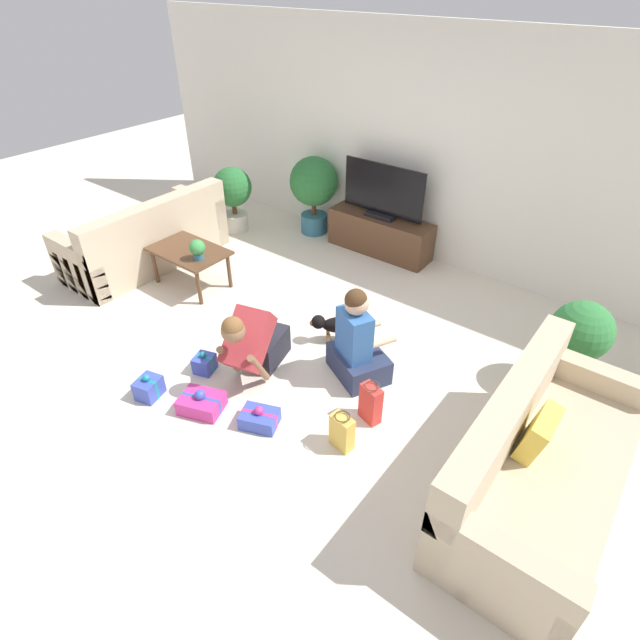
# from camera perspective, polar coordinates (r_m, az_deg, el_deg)

# --- Properties ---
(ground_plane) EXTENTS (16.00, 16.00, 0.00)m
(ground_plane) POSITION_cam_1_polar(r_m,az_deg,el_deg) (4.78, -5.03, -3.90)
(ground_plane) COLOR beige
(wall_back) EXTENTS (8.40, 0.06, 2.60)m
(wall_back) POSITION_cam_1_polar(r_m,az_deg,el_deg) (6.12, 11.80, 18.52)
(wall_back) COLOR white
(wall_back) RESTS_ON ground_plane
(sofa_left) EXTENTS (0.85, 1.93, 0.85)m
(sofa_left) POSITION_cam_1_polar(r_m,az_deg,el_deg) (6.46, -19.12, 8.62)
(sofa_left) COLOR #C6B293
(sofa_left) RESTS_ON ground_plane
(sofa_right) EXTENTS (0.85, 1.93, 0.85)m
(sofa_right) POSITION_cam_1_polar(r_m,az_deg,el_deg) (3.76, 23.64, -15.09)
(sofa_right) COLOR #C6B293
(sofa_right) RESTS_ON ground_plane
(coffee_table) EXTENTS (0.87, 0.56, 0.45)m
(coffee_table) POSITION_cam_1_polar(r_m,az_deg,el_deg) (5.79, -14.72, 7.30)
(coffee_table) COLOR brown
(coffee_table) RESTS_ON ground_plane
(tv_console) EXTENTS (1.34, 0.39, 0.48)m
(tv_console) POSITION_cam_1_polar(r_m,az_deg,el_deg) (6.44, 6.85, 9.69)
(tv_console) COLOR brown
(tv_console) RESTS_ON ground_plane
(tv) EXTENTS (1.08, 0.20, 0.65)m
(tv) POSITION_cam_1_polar(r_m,az_deg,el_deg) (6.23, 7.20, 14.07)
(tv) COLOR black
(tv) RESTS_ON tv_console
(potted_plant_corner_right) EXTENTS (0.50, 0.50, 0.83)m
(potted_plant_corner_right) POSITION_cam_1_polar(r_m,az_deg,el_deg) (4.64, 27.51, -1.67)
(potted_plant_corner_right) COLOR #A36042
(potted_plant_corner_right) RESTS_ON ground_plane
(potted_plant_back_left) EXTENTS (0.63, 0.63, 1.03)m
(potted_plant_back_left) POSITION_cam_1_polar(r_m,az_deg,el_deg) (6.77, -0.72, 15.03)
(potted_plant_back_left) COLOR #336B84
(potted_plant_back_left) RESTS_ON ground_plane
(potted_plant_corner_left) EXTENTS (0.52, 0.52, 0.87)m
(potted_plant_corner_left) POSITION_cam_1_polar(r_m,az_deg,el_deg) (6.99, -9.95, 14.12)
(potted_plant_corner_left) COLOR beige
(potted_plant_corner_left) RESTS_ON ground_plane
(person_kneeling) EXTENTS (0.50, 0.83, 0.79)m
(person_kneeling) POSITION_cam_1_polar(r_m,az_deg,el_deg) (4.38, -7.58, -2.54)
(person_kneeling) COLOR #23232D
(person_kneeling) RESTS_ON ground_plane
(person_sitting) EXTENTS (0.65, 0.61, 0.91)m
(person_sitting) POSITION_cam_1_polar(r_m,az_deg,el_deg) (4.35, 4.28, -2.86)
(person_sitting) COLOR #283351
(person_sitting) RESTS_ON ground_plane
(dog) EXTENTS (0.43, 0.37, 0.30)m
(dog) POSITION_cam_1_polar(r_m,az_deg,el_deg) (4.81, 1.68, -0.54)
(dog) COLOR black
(dog) RESTS_ON ground_plane
(gift_box_a) EXTENTS (0.41, 0.37, 0.21)m
(gift_box_a) POSITION_cam_1_polar(r_m,az_deg,el_deg) (4.30, -13.40, -9.18)
(gift_box_a) COLOR #CC3389
(gift_box_a) RESTS_ON ground_plane
(gift_box_b) EXTENTS (0.35, 0.31, 0.19)m
(gift_box_b) POSITION_cam_1_polar(r_m,az_deg,el_deg) (4.10, -6.93, -11.08)
(gift_box_b) COLOR #3D51BC
(gift_box_b) RESTS_ON ground_plane
(gift_box_c) EXTENTS (0.21, 0.22, 0.21)m
(gift_box_c) POSITION_cam_1_polar(r_m,az_deg,el_deg) (4.65, -13.06, -4.85)
(gift_box_c) COLOR #3D51BC
(gift_box_c) RESTS_ON ground_plane
(gift_box_d) EXTENTS (0.23, 0.25, 0.23)m
(gift_box_d) POSITION_cam_1_polar(r_m,az_deg,el_deg) (4.53, -18.98, -7.32)
(gift_box_d) COLOR #3D51BC
(gift_box_d) RESTS_ON ground_plane
(gift_bag_a) EXTENTS (0.20, 0.14, 0.32)m
(gift_bag_a) POSITION_cam_1_polar(r_m,az_deg,el_deg) (3.86, 2.52, -12.64)
(gift_bag_a) COLOR #E5B74C
(gift_bag_a) RESTS_ON ground_plane
(gift_bag_b) EXTENTS (0.20, 0.15, 0.37)m
(gift_bag_b) POSITION_cam_1_polar(r_m,az_deg,el_deg) (4.05, 5.80, -9.43)
(gift_bag_b) COLOR red
(gift_bag_b) RESTS_ON ground_plane
(tabletop_plant) EXTENTS (0.17, 0.17, 0.22)m
(tabletop_plant) POSITION_cam_1_polar(r_m,az_deg,el_deg) (5.49, -13.83, 7.91)
(tabletop_plant) COLOR #336B84
(tabletop_plant) RESTS_ON coffee_table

